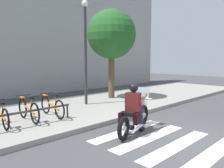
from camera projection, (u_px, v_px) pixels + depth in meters
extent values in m
plane|color=#424244|center=(185.00, 141.00, 5.64)|extent=(48.00, 48.00, 0.00)
cube|color=gray|center=(79.00, 110.00, 8.91)|extent=(24.00, 4.40, 0.15)
cube|color=white|center=(210.00, 156.00, 4.77)|extent=(2.80, 0.40, 0.01)
cube|color=white|center=(177.00, 146.00, 5.34)|extent=(2.80, 0.40, 0.01)
cube|color=white|center=(150.00, 137.00, 5.91)|extent=(2.80, 0.40, 0.01)
cube|color=white|center=(128.00, 131.00, 6.47)|extent=(2.80, 0.40, 0.01)
torus|color=black|center=(144.00, 115.00, 7.11)|extent=(0.64, 0.31, 0.64)
cylinder|color=silver|center=(144.00, 115.00, 7.11)|extent=(0.14, 0.13, 0.11)
torus|color=black|center=(124.00, 128.00, 5.68)|extent=(0.64, 0.31, 0.64)
cylinder|color=silver|center=(124.00, 128.00, 5.68)|extent=(0.14, 0.13, 0.11)
cube|color=silver|center=(135.00, 116.00, 6.38)|extent=(0.93, 0.55, 0.28)
ellipsoid|color=black|center=(138.00, 107.00, 6.55)|extent=(0.58, 0.43, 0.22)
cube|color=black|center=(132.00, 113.00, 6.16)|extent=(0.62, 0.44, 0.10)
cube|color=black|center=(122.00, 117.00, 6.12)|extent=(0.34, 0.22, 0.28)
cube|color=black|center=(137.00, 119.00, 5.92)|extent=(0.34, 0.22, 0.28)
cylinder|color=silver|center=(142.00, 98.00, 6.90)|extent=(0.23, 0.60, 0.03)
sphere|color=white|center=(144.00, 103.00, 7.11)|extent=(0.18, 0.18, 0.18)
cube|color=silver|center=(143.00, 92.00, 6.91)|extent=(0.17, 0.39, 0.32)
cylinder|color=silver|center=(137.00, 128.00, 6.09)|extent=(0.78, 0.33, 0.08)
cube|color=#591919|center=(133.00, 102.00, 6.19)|extent=(0.37, 0.46, 0.52)
sphere|color=black|center=(134.00, 88.00, 6.18)|extent=(0.26, 0.26, 0.26)
cylinder|color=brown|center=(129.00, 97.00, 6.49)|extent=(0.52, 0.25, 0.26)
cylinder|color=brown|center=(143.00, 98.00, 6.29)|extent=(0.52, 0.25, 0.26)
cylinder|color=#1E284C|center=(130.00, 112.00, 6.44)|extent=(0.46, 0.27, 0.24)
cylinder|color=#1E284C|center=(131.00, 122.00, 6.58)|extent=(0.11, 0.11, 0.47)
cube|color=black|center=(132.00, 128.00, 6.63)|extent=(0.26, 0.17, 0.08)
cylinder|color=#1E284C|center=(140.00, 114.00, 6.29)|extent=(0.46, 0.27, 0.24)
cylinder|color=#1E284C|center=(141.00, 123.00, 6.43)|extent=(0.11, 0.11, 0.47)
cube|color=black|center=(142.00, 129.00, 6.49)|extent=(0.26, 0.17, 0.08)
torus|color=black|center=(6.00, 119.00, 5.99)|extent=(0.08, 0.62, 0.62)
cylinder|color=orange|center=(0.00, 114.00, 6.34)|extent=(0.10, 0.88, 0.24)
cylinder|color=orange|center=(3.00, 110.00, 6.15)|extent=(0.04, 0.04, 0.38)
cube|color=black|center=(2.00, 103.00, 6.12)|extent=(0.11, 0.20, 0.06)
torus|color=black|center=(23.00, 108.00, 7.30)|extent=(0.09, 0.67, 0.67)
torus|color=black|center=(35.00, 113.00, 6.55)|extent=(0.09, 0.67, 0.67)
cylinder|color=orange|center=(28.00, 108.00, 6.92)|extent=(0.11, 0.90, 0.25)
cylinder|color=orange|center=(31.00, 104.00, 6.72)|extent=(0.04, 0.04, 0.41)
cube|color=black|center=(31.00, 98.00, 6.69)|extent=(0.11, 0.20, 0.06)
cylinder|color=black|center=(23.00, 95.00, 7.18)|extent=(0.48, 0.05, 0.03)
cube|color=orange|center=(22.00, 97.00, 7.26)|extent=(0.09, 0.28, 0.04)
torus|color=black|center=(46.00, 105.00, 7.90)|extent=(0.08, 0.65, 0.64)
torus|color=black|center=(60.00, 110.00, 7.12)|extent=(0.08, 0.65, 0.64)
cylinder|color=orange|center=(52.00, 105.00, 7.50)|extent=(0.11, 0.94, 0.25)
cylinder|color=orange|center=(56.00, 101.00, 7.29)|extent=(0.04, 0.04, 0.39)
cube|color=black|center=(55.00, 96.00, 7.27)|extent=(0.11, 0.20, 0.06)
cylinder|color=black|center=(46.00, 93.00, 7.77)|extent=(0.48, 0.05, 0.03)
cube|color=orange|center=(45.00, 95.00, 7.86)|extent=(0.09, 0.28, 0.04)
cylinder|color=#333338|center=(22.00, 112.00, 6.24)|extent=(3.10, 0.07, 0.07)
cylinder|color=#333338|center=(67.00, 111.00, 7.31)|extent=(0.06, 0.06, 0.45)
cylinder|color=#2D2D33|center=(86.00, 58.00, 9.44)|extent=(0.12, 0.12, 4.32)
sphere|color=white|center=(85.00, 4.00, 9.19)|extent=(0.28, 0.28, 0.28)
cylinder|color=brown|center=(111.00, 76.00, 11.18)|extent=(0.31, 0.31, 2.51)
sphere|color=#235B23|center=(111.00, 34.00, 10.96)|extent=(2.46, 2.46, 2.46)
cube|color=#9A9A9A|center=(19.00, 27.00, 12.52)|extent=(24.00, 1.20, 7.97)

